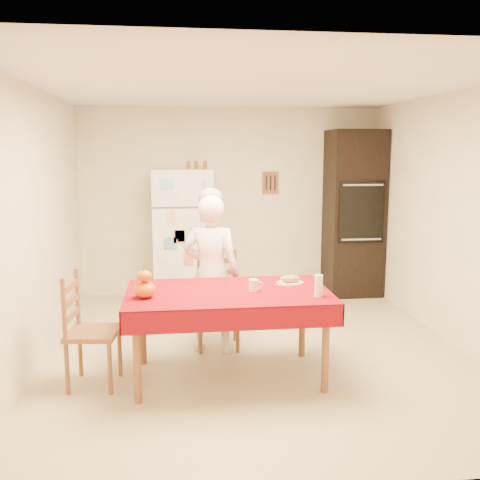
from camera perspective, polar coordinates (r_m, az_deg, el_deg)
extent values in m
plane|color=tan|center=(5.36, 1.55, -11.54)|extent=(4.50, 4.50, 0.00)
cube|color=white|center=(7.27, -1.06, 4.14)|extent=(4.00, 0.02, 2.50)
cube|color=white|center=(2.88, 8.36, -4.05)|extent=(4.00, 0.02, 2.50)
cube|color=white|center=(5.15, -20.99, 1.34)|extent=(0.02, 4.50, 2.50)
cube|color=white|center=(5.70, 21.91, 2.02)|extent=(0.02, 4.50, 2.50)
cube|color=white|center=(5.04, 1.68, 16.06)|extent=(4.00, 4.50, 0.02)
cube|color=brown|center=(7.31, 3.26, 6.12)|extent=(0.22, 0.02, 0.30)
cube|color=white|center=(6.91, -6.09, 0.47)|extent=(0.75, 0.70, 1.70)
cube|color=silver|center=(6.49, -3.80, 5.26)|extent=(0.03, 0.03, 0.25)
cube|color=silver|center=(6.58, -3.73, -1.27)|extent=(0.03, 0.03, 0.60)
cube|color=black|center=(7.33, 12.02, 2.80)|extent=(0.70, 0.60, 2.20)
cube|color=black|center=(7.03, 12.85, 2.91)|extent=(0.59, 0.02, 0.80)
cylinder|color=brown|center=(4.25, -10.94, -12.33)|extent=(0.06, 0.06, 0.71)
cylinder|color=brown|center=(4.98, -10.35, -9.02)|extent=(0.06, 0.06, 0.71)
cylinder|color=brown|center=(4.40, 9.10, -11.52)|extent=(0.06, 0.06, 0.71)
cylinder|color=brown|center=(5.11, 6.66, -8.46)|extent=(0.06, 0.06, 0.71)
cube|color=brown|center=(4.51, -1.29, -5.85)|extent=(1.60, 0.90, 0.04)
cube|color=#5D050B|center=(4.50, -1.29, -5.53)|extent=(1.70, 1.00, 0.01)
cylinder|color=brown|center=(5.18, -4.27, -9.77)|extent=(0.04, 0.04, 0.43)
cylinder|color=brown|center=(5.51, -4.33, -8.62)|extent=(0.04, 0.04, 0.43)
cylinder|color=brown|center=(5.20, -0.24, -9.68)|extent=(0.04, 0.04, 0.43)
cylinder|color=brown|center=(5.52, -0.55, -8.53)|extent=(0.04, 0.04, 0.43)
cube|color=brown|center=(5.28, -2.36, -6.72)|extent=(0.43, 0.41, 0.04)
cube|color=brown|center=(5.38, -2.47, -3.66)|extent=(0.36, 0.04, 0.50)
cylinder|color=brown|center=(4.48, -13.70, -13.19)|extent=(0.04, 0.04, 0.43)
cylinder|color=brown|center=(4.57, -17.96, -12.93)|extent=(0.04, 0.04, 0.43)
cylinder|color=brown|center=(4.80, -12.70, -11.57)|extent=(0.04, 0.04, 0.43)
cylinder|color=brown|center=(4.89, -16.68, -11.37)|extent=(0.04, 0.04, 0.43)
cube|color=brown|center=(4.60, -15.39, -9.52)|extent=(0.45, 0.46, 0.04)
cube|color=brown|center=(4.57, -17.59, -6.46)|extent=(0.07, 0.36, 0.50)
imported|color=white|center=(5.10, -3.07, -3.67)|extent=(0.65, 0.53, 1.53)
cylinder|color=white|center=(4.48, 1.45, -4.85)|extent=(0.08, 0.08, 0.10)
ellipsoid|color=#C54604|center=(4.35, -10.14, -5.24)|extent=(0.18, 0.18, 0.13)
ellipsoid|color=#DB4F05|center=(4.32, -10.18, -3.79)|extent=(0.12, 0.12, 0.09)
cylinder|color=white|center=(4.36, 8.38, -4.84)|extent=(0.07, 0.07, 0.18)
cylinder|color=white|center=(4.75, 5.37, -4.59)|extent=(0.24, 0.24, 0.02)
ellipsoid|color=#AA7E54|center=(4.74, 5.38, -4.12)|extent=(0.18, 0.10, 0.06)
cylinder|color=#92551A|center=(6.88, -5.52, 7.97)|extent=(0.05, 0.05, 0.10)
cylinder|color=brown|center=(6.89, -4.69, 7.99)|extent=(0.05, 0.05, 0.10)
cylinder|color=#944C1B|center=(6.89, -3.75, 8.00)|extent=(0.05, 0.05, 0.10)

